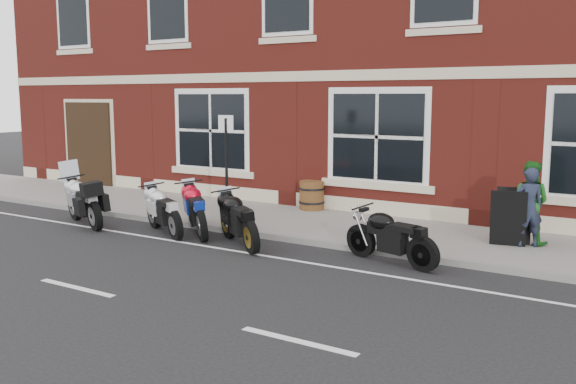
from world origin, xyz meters
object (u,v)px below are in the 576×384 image
(moto_touring_silver, at_px, (84,199))
(moto_sport_red, at_px, (198,208))
(moto_sport_black, at_px, (240,218))
(parking_sign, at_px, (226,163))
(pedestrian_right, at_px, (529,203))
(pedestrian_left, at_px, (528,207))
(barrel_planter, at_px, (312,195))
(moto_sport_silver, at_px, (165,209))
(a_board_sign, at_px, (511,217))
(moto_naked_black, at_px, (390,235))

(moto_touring_silver, height_order, moto_sport_red, moto_touring_silver)
(moto_sport_black, height_order, parking_sign, parking_sign)
(pedestrian_right, bearing_deg, pedestrian_left, 104.52)
(moto_sport_black, height_order, pedestrian_right, pedestrian_right)
(moto_sport_red, xyz_separation_m, moto_sport_black, (1.40, -0.38, -0.01))
(moto_sport_red, xyz_separation_m, barrel_planter, (0.88, 3.27, -0.08))
(pedestrian_left, bearing_deg, moto_sport_black, -7.73)
(parking_sign, bearing_deg, moto_sport_black, -56.51)
(moto_sport_silver, xyz_separation_m, pedestrian_right, (6.86, 2.65, 0.38))
(moto_sport_black, bearing_deg, pedestrian_left, -28.71)
(moto_sport_black, bearing_deg, barrel_planter, 43.30)
(moto_sport_black, distance_m, a_board_sign, 5.18)
(moto_sport_silver, bearing_deg, pedestrian_left, -42.65)
(moto_naked_black, bearing_deg, a_board_sign, -21.66)
(pedestrian_left, bearing_deg, moto_naked_black, 14.73)
(moto_naked_black, bearing_deg, parking_sign, 97.21)
(parking_sign, bearing_deg, pedestrian_right, 1.55)
(moto_sport_red, distance_m, pedestrian_right, 6.67)
(pedestrian_left, relative_size, barrel_planter, 2.10)
(moto_touring_silver, height_order, barrel_planter, moto_touring_silver)
(moto_sport_silver, distance_m, pedestrian_left, 7.32)
(moto_sport_black, height_order, barrel_planter, moto_sport_black)
(pedestrian_left, distance_m, a_board_sign, 0.36)
(moto_touring_silver, relative_size, moto_sport_black, 1.14)
(a_board_sign, bearing_deg, pedestrian_left, -4.89)
(moto_sport_black, xyz_separation_m, pedestrian_right, (4.85, 2.66, 0.36))
(moto_sport_black, bearing_deg, moto_naked_black, -48.96)
(moto_sport_red, bearing_deg, moto_touring_silver, 144.25)
(moto_sport_black, xyz_separation_m, barrel_planter, (-0.52, 3.65, -0.07))
(a_board_sign, bearing_deg, moto_sport_silver, -172.32)
(moto_naked_black, height_order, parking_sign, parking_sign)
(moto_touring_silver, height_order, moto_sport_silver, moto_touring_silver)
(moto_touring_silver, xyz_separation_m, moto_sport_black, (4.22, 0.28, -0.03))
(moto_touring_silver, distance_m, pedestrian_right, 9.54)
(moto_sport_black, relative_size, barrel_planter, 2.54)
(barrel_planter, bearing_deg, moto_sport_red, -105.12)
(pedestrian_left, xyz_separation_m, pedestrian_right, (-0.05, 0.27, 0.05))
(pedestrian_left, relative_size, a_board_sign, 1.38)
(moto_sport_silver, xyz_separation_m, a_board_sign, (6.62, 2.35, 0.13))
(moto_naked_black, distance_m, barrel_planter, 4.89)
(moto_naked_black, bearing_deg, pedestrian_right, -21.94)
(moto_naked_black, relative_size, barrel_planter, 2.73)
(moto_sport_silver, bearing_deg, moto_sport_red, -30.59)
(moto_sport_red, relative_size, parking_sign, 0.72)
(pedestrian_right, bearing_deg, moto_sport_silver, 24.84)
(moto_touring_silver, bearing_deg, parking_sign, -46.95)
(pedestrian_left, xyz_separation_m, a_board_sign, (-0.30, -0.04, -0.21))
(barrel_planter, bearing_deg, moto_touring_silver, -133.30)
(moto_touring_silver, distance_m, barrel_planter, 5.40)
(moto_touring_silver, distance_m, parking_sign, 3.53)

